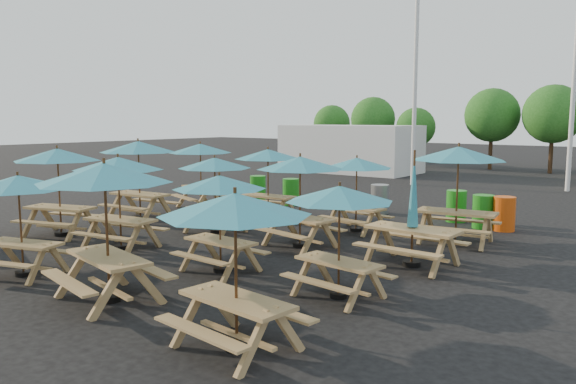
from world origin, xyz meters
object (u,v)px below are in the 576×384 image
Objects in this scene: picnic_unit_7 at (268,158)px; waste_bin_2 at (380,199)px; picnic_unit_11 at (357,167)px; picnic_unit_13 at (339,200)px; waste_bin_4 at (483,212)px; waste_bin_5 at (504,214)px; waste_bin_1 at (291,192)px; picnic_unit_6 at (215,167)px; picnic_unit_8 at (105,180)px; picnic_unit_10 at (300,168)px; waste_bin_3 at (456,206)px; picnic_unit_1 at (58,159)px; picnic_unit_4 at (18,188)px; picnic_unit_14 at (413,219)px; picnic_unit_3 at (200,152)px; picnic_unit_9 at (219,187)px; waste_bin_0 at (258,188)px; picnic_unit_12 at (235,213)px; picnic_unit_5 at (118,168)px; picnic_unit_15 at (458,159)px; picnic_unit_2 at (138,151)px.

picnic_unit_7 reaches higher than waste_bin_2.
picnic_unit_11 is 1.03× the size of picnic_unit_13.
waste_bin_5 is at bearing 0.43° from waste_bin_4.
picnic_unit_6 is at bearing -75.01° from waste_bin_1.
picnic_unit_8 is 2.78× the size of waste_bin_4.
picnic_unit_10 is 1.17× the size of picnic_unit_13.
waste_bin_3 is (5.01, 3.14, -1.47)m from picnic_unit_7.
picnic_unit_11 is at bearing 23.47° from picnic_unit_1.
picnic_unit_7 is at bearing 73.58° from picnic_unit_4.
picnic_unit_13 reaches higher than waste_bin_1.
picnic_unit_1 is 1.16× the size of picnic_unit_4.
picnic_unit_14 is 5.93m from waste_bin_3.
picnic_unit_4 reaches higher than waste_bin_2.
picnic_unit_8 is (2.79, 0.11, 0.32)m from picnic_unit_4.
picnic_unit_1 is 5.62m from picnic_unit_3.
picnic_unit_1 reaches higher than waste_bin_4.
picnic_unit_1 is at bearing -122.25° from picnic_unit_7.
picnic_unit_13 is (8.95, 0.10, -0.33)m from picnic_unit_1.
picnic_unit_3 is 8.52m from picnic_unit_9.
picnic_unit_10 is 2.55× the size of waste_bin_5.
picnic_unit_10 is at bearing -41.86° from waste_bin_0.
waste_bin_0 and waste_bin_1 have the same top height.
waste_bin_1 is at bearing 129.80° from picnic_unit_12.
picnic_unit_10 is at bearing 93.36° from picnic_unit_9.
picnic_unit_15 is (6.28, 5.67, 0.19)m from picnic_unit_5.
picnic_unit_8 is at bearing -99.80° from waste_bin_3.
picnic_unit_15 is at bearing 36.49° from picnic_unit_4.
picnic_unit_10 is 4.07m from picnic_unit_13.
picnic_unit_15 is at bearing 65.34° from picnic_unit_9.
picnic_unit_2 reaches higher than picnic_unit_4.
picnic_unit_6 is at bearing 161.50° from picnic_unit_13.
picnic_unit_14 reaches higher than waste_bin_5.
waste_bin_2 and waste_bin_5 have the same top height.
picnic_unit_10 reaches higher than waste_bin_3.
picnic_unit_12 is at bearing -51.65° from picnic_unit_10.
waste_bin_4 is at bearing 73.48° from picnic_unit_9.
picnic_unit_3 is 9.66m from waste_bin_4.
picnic_unit_13 is 8.13m from waste_bin_4.
picnic_unit_5 is at bearing -129.44° from picnic_unit_10.
picnic_unit_15 is 7.92m from waste_bin_1.
picnic_unit_7 reaches higher than waste_bin_5.
picnic_unit_9 is at bearing -64.74° from picnic_unit_7.
picnic_unit_12 is at bearing 8.23° from picnic_unit_8.
picnic_unit_4 is 12.29m from waste_bin_4.
picnic_unit_15 reaches higher than picnic_unit_9.
picnic_unit_1 is 1.31× the size of picnic_unit_11.
picnic_unit_2 is at bearing 78.46° from picnic_unit_1.
picnic_unit_10 is at bearing -2.90° from picnic_unit_6.
picnic_unit_14 is at bearing -34.84° from picnic_unit_11.
waste_bin_0 is at bearing 116.14° from picnic_unit_6.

